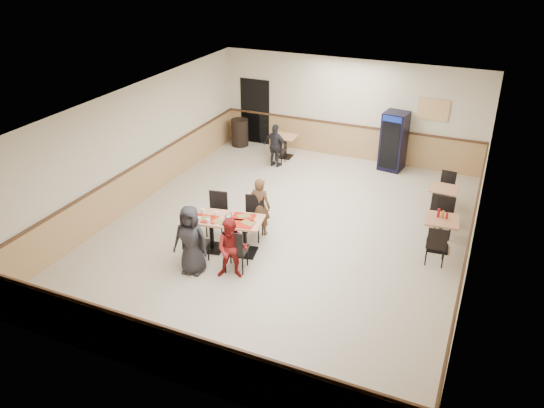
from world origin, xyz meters
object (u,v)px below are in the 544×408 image
at_px(side_table_far, 443,197).
at_px(lone_diner, 276,146).
at_px(pepsi_cooler, 394,141).
at_px(diner_woman_right, 232,249).
at_px(back_table, 285,143).
at_px(trash_bin, 240,133).
at_px(side_table_near, 441,229).
at_px(main_table, 228,230).
at_px(diner_woman_left, 191,240).
at_px(diner_man_opposite, 260,206).

bearing_deg(side_table_far, lone_diner, 167.37).
bearing_deg(pepsi_cooler, diner_woman_right, -96.46).
relative_size(diner_woman_right, back_table, 1.92).
relative_size(lone_diner, trash_bin, 1.49).
bearing_deg(lone_diner, side_table_near, 155.50).
height_order(main_table, side_table_far, main_table).
bearing_deg(main_table, side_table_far, 31.71).
distance_m(side_table_far, pepsi_cooler, 2.88).
height_order(main_table, trash_bin, trash_bin).
relative_size(diner_woman_right, side_table_near, 1.75).
bearing_deg(side_table_near, side_table_far, 95.57).
relative_size(diner_woman_left, diner_man_opposite, 1.08).
relative_size(diner_man_opposite, back_table, 2.01).
relative_size(diner_woman_left, side_table_near, 1.97).
relative_size(back_table, pepsi_cooler, 0.40).
bearing_deg(diner_man_opposite, side_table_far, -145.01).
bearing_deg(diner_woman_left, trash_bin, 100.51).
height_order(diner_woman_right, pepsi_cooler, pepsi_cooler).
xyz_separation_m(side_table_far, pepsi_cooler, (-1.73, 2.27, 0.40)).
bearing_deg(back_table, diner_woman_left, -84.79).
xyz_separation_m(side_table_far, back_table, (-4.91, 1.88, -0.00)).
height_order(back_table, trash_bin, trash_bin).
bearing_deg(diner_woman_right, diner_woman_left, 172.28).
bearing_deg(diner_man_opposite, main_table, 71.94).
xyz_separation_m(diner_woman_left, diner_man_opposite, (0.62, 1.96, -0.05)).
relative_size(main_table, lone_diner, 1.25).
relative_size(pepsi_cooler, trash_bin, 1.98).
relative_size(diner_woman_right, trash_bin, 1.52).
bearing_deg(back_table, diner_woman_right, -77.24).
bearing_deg(lone_diner, side_table_far, 171.82).
distance_m(diner_woman_left, diner_woman_right, 0.86).
distance_m(diner_woman_left, side_table_near, 5.34).
relative_size(diner_man_opposite, pepsi_cooler, 0.80).
distance_m(pepsi_cooler, trash_bin, 4.93).
bearing_deg(diner_woman_right, trash_bin, 97.34).
height_order(diner_woman_left, side_table_far, diner_woman_left).
bearing_deg(diner_woman_left, diner_woman_right, 2.03).
distance_m(main_table, diner_woman_left, 1.05).
xyz_separation_m(diner_man_opposite, side_table_near, (3.87, 0.93, -0.20)).
bearing_deg(side_table_near, pepsi_cooler, 115.47).
xyz_separation_m(lone_diner, pepsi_cooler, (3.18, 1.17, 0.21)).
distance_m(lone_diner, back_table, 0.80).
relative_size(diner_woman_left, trash_bin, 1.71).
relative_size(lone_diner, side_table_near, 1.71).
height_order(diner_man_opposite, pepsi_cooler, pepsi_cooler).
xyz_separation_m(diner_woman_right, side_table_near, (3.65, 2.73, -0.16)).
distance_m(diner_woman_right, side_table_near, 4.56).
bearing_deg(main_table, diner_man_opposite, 62.10).
relative_size(main_table, side_table_far, 2.33).
xyz_separation_m(back_table, pepsi_cooler, (3.18, 0.39, 0.40)).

